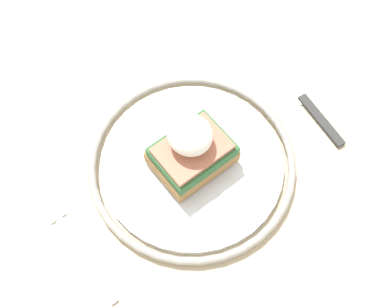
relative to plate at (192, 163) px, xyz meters
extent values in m
plane|color=#B2ADA3|center=(-0.02, -0.02, -0.75)|extent=(6.00, 6.00, 0.00)
cube|color=#C6B28E|center=(-0.02, -0.02, -0.02)|extent=(1.12, 0.90, 0.03)
cylinder|color=#C6B28E|center=(0.48, 0.37, -0.39)|extent=(0.06, 0.06, 0.71)
cylinder|color=silver|center=(0.00, 0.00, 0.00)|extent=(0.24, 0.24, 0.01)
torus|color=gray|center=(0.00, 0.00, 0.00)|extent=(0.27, 0.27, 0.01)
cube|color=#9E703D|center=(0.00, 0.00, 0.02)|extent=(0.10, 0.07, 0.02)
cube|color=#2D6033|center=(0.00, 0.00, 0.04)|extent=(0.09, 0.07, 0.02)
cube|color=#AD664C|center=(0.00, 0.00, 0.05)|extent=(0.08, 0.06, 0.01)
ellipsoid|color=white|center=(0.00, 0.00, 0.07)|extent=(0.05, 0.06, 0.04)
cylinder|color=#EAD166|center=(0.02, 0.04, 0.01)|extent=(0.04, 0.04, 0.00)
cube|color=silver|center=(-0.18, -0.02, -0.01)|extent=(0.01, 0.12, 0.00)
cube|color=silver|center=(-0.17, 0.06, -0.01)|extent=(0.02, 0.04, 0.00)
cube|color=#2D2D2D|center=(0.18, -0.06, 0.00)|extent=(0.02, 0.09, 0.01)
cube|color=silver|center=(0.19, 0.04, -0.01)|extent=(0.04, 0.13, 0.00)
camera|label=1|loc=(-0.16, -0.21, 0.56)|focal=45.00mm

